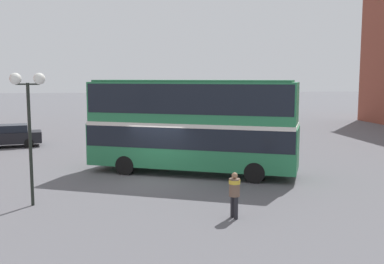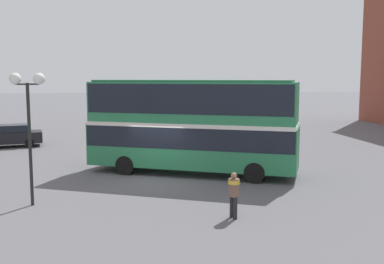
# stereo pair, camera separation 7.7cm
# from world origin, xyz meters

# --- Properties ---
(ground_plane) EXTENTS (240.00, 240.00, 0.00)m
(ground_plane) POSITION_xyz_m (0.00, 0.00, 0.00)
(ground_plane) COLOR #5B5B60
(double_decker_bus) EXTENTS (10.50, 6.49, 4.67)m
(double_decker_bus) POSITION_xyz_m (1.86, 1.23, 2.66)
(double_decker_bus) COLOR #287A4C
(double_decker_bus) RESTS_ON ground_plane
(pedestrian_foreground) EXTENTS (0.49, 0.49, 1.60)m
(pedestrian_foreground) POSITION_xyz_m (2.34, -6.06, 0.98)
(pedestrian_foreground) COLOR #232328
(pedestrian_foreground) RESTS_ON ground_plane
(parked_car_kerb_near) EXTENTS (4.73, 2.71, 1.62)m
(parked_car_kerb_near) POSITION_xyz_m (8.43, 13.22, 0.81)
(parked_car_kerb_near) COLOR silver
(parked_car_kerb_near) RESTS_ON ground_plane
(parked_car_kerb_far) EXTENTS (4.80, 2.79, 1.54)m
(parked_car_kerb_far) POSITION_xyz_m (-9.64, 11.49, 0.78)
(parked_car_kerb_far) COLOR black
(parked_car_kerb_far) RESTS_ON ground_plane
(street_lamp_twin_globe) EXTENTS (1.27, 0.43, 4.97)m
(street_lamp_twin_globe) POSITION_xyz_m (-4.85, -3.53, 4.03)
(street_lamp_twin_globe) COLOR black
(street_lamp_twin_globe) RESTS_ON ground_plane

